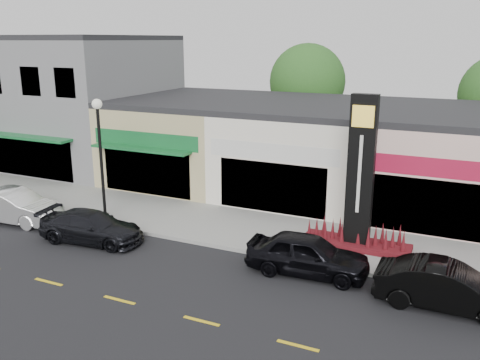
{
  "coord_description": "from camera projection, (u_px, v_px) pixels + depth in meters",
  "views": [
    {
      "loc": [
        6.63,
        -14.67,
        8.08
      ],
      "look_at": [
        -1.96,
        4.0,
        2.35
      ],
      "focal_mm": 38.0,
      "sensor_mm": 36.0,
      "label": 1
    }
  ],
  "objects": [
    {
      "name": "ground",
      "position": [
        243.0,
        279.0,
        17.68
      ],
      "size": [
        120.0,
        120.0,
        0.0
      ],
      "primitive_type": "plane",
      "color": "black",
      "rests_on": "ground"
    },
    {
      "name": "curb",
      "position": [
        266.0,
        255.0,
        19.5
      ],
      "size": [
        52.0,
        0.2,
        0.15
      ],
      "primitive_type": "cube",
      "color": "gray",
      "rests_on": "ground"
    },
    {
      "name": "car_black_conv",
      "position": [
        448.0,
        287.0,
        15.61
      ],
      "size": [
        1.52,
        4.36,
        1.44
      ],
      "primitive_type": "imported",
      "rotation": [
        0.0,
        0.0,
        1.57
      ],
      "color": "black",
      "rests_on": "ground"
    },
    {
      "name": "shop_beige",
      "position": [
        193.0,
        137.0,
        30.49
      ],
      "size": [
        7.0,
        10.85,
        4.8
      ],
      "color": "tan",
      "rests_on": "ground"
    },
    {
      "name": "building_grey_2story",
      "position": [
        69.0,
        100.0,
        33.86
      ],
      "size": [
        12.0,
        10.95,
        8.3
      ],
      "color": "slate",
      "rests_on": "ground"
    },
    {
      "name": "tree_rear_west",
      "position": [
        307.0,
        82.0,
        34.95
      ],
      "size": [
        5.2,
        5.2,
        7.83
      ],
      "color": "#382619",
      "rests_on": "ground"
    },
    {
      "name": "shop_cream",
      "position": [
        305.0,
        147.0,
        27.68
      ],
      "size": [
        7.0,
        10.01,
        4.8
      ],
      "color": "white",
      "rests_on": "ground"
    },
    {
      "name": "car_white_van",
      "position": [
        14.0,
        206.0,
        23.04
      ],
      "size": [
        1.98,
        4.67,
        1.5
      ],
      "primitive_type": "imported",
      "rotation": [
        0.0,
        0.0,
        1.66
      ],
      "color": "white",
      "rests_on": "ground"
    },
    {
      "name": "car_black_sedan",
      "position": [
        308.0,
        254.0,
        17.93
      ],
      "size": [
        1.97,
        4.42,
        1.48
      ],
      "primitive_type": "imported",
      "rotation": [
        0.0,
        0.0,
        1.62
      ],
      "color": "black",
      "rests_on": "ground"
    },
    {
      "name": "pylon_sign",
      "position": [
        359.0,
        195.0,
        19.53
      ],
      "size": [
        4.2,
        1.3,
        6.0
      ],
      "color": "#52100E",
      "rests_on": "sidewalk"
    },
    {
      "name": "car_dark_sedan",
      "position": [
        91.0,
        227.0,
        20.82
      ],
      "size": [
        2.28,
        4.57,
        1.28
      ],
      "primitive_type": "imported",
      "rotation": [
        0.0,
        0.0,
        1.69
      ],
      "color": "black",
      "rests_on": "ground"
    },
    {
      "name": "shop_pink_w",
      "position": [
        442.0,
        159.0,
        24.86
      ],
      "size": [
        7.0,
        10.01,
        4.8
      ],
      "color": "beige",
      "rests_on": "ground"
    },
    {
      "name": "lamp_west_near",
      "position": [
        100.0,
        148.0,
        22.16
      ],
      "size": [
        0.44,
        0.44,
        5.47
      ],
      "color": "black",
      "rests_on": "sidewalk"
    },
    {
      "name": "sidewalk",
      "position": [
        286.0,
        235.0,
        21.47
      ],
      "size": [
        52.0,
        4.3,
        0.15
      ],
      "primitive_type": "cube",
      "color": "gray",
      "rests_on": "ground"
    }
  ]
}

